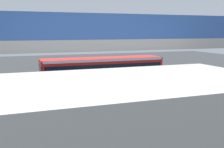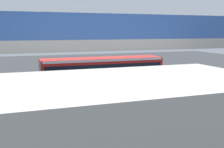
{
  "view_description": "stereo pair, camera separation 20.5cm",
  "coord_description": "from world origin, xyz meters",
  "px_view_note": "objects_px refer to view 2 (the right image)",
  "views": [
    {
      "loc": [
        8.09,
        24.15,
        5.66
      ],
      "look_at": [
        -0.47,
        0.61,
        1.6
      ],
      "focal_mm": 42.7,
      "sensor_mm": 36.0,
      "label": 1
    },
    {
      "loc": [
        7.89,
        24.22,
        5.66
      ],
      "look_at": [
        -0.47,
        0.61,
        1.6
      ],
      "focal_mm": 42.7,
      "sensor_mm": 36.0,
      "label": 2
    }
  ],
  "objects_px": {
    "bicycle_black": "(222,90)",
    "bicycle_orange": "(206,84)",
    "traffic_sign": "(95,66)",
    "pedestrian": "(74,92)",
    "city_bus": "(102,71)"
  },
  "relations": [
    {
      "from": "city_bus",
      "to": "bicycle_black",
      "type": "height_order",
      "value": "city_bus"
    },
    {
      "from": "bicycle_black",
      "to": "bicycle_orange",
      "type": "xyz_separation_m",
      "value": [
        -0.53,
        -2.75,
        0.0
      ]
    },
    {
      "from": "pedestrian",
      "to": "traffic_sign",
      "type": "distance_m",
      "value": 8.67
    },
    {
      "from": "bicycle_black",
      "to": "bicycle_orange",
      "type": "distance_m",
      "value": 2.81
    },
    {
      "from": "traffic_sign",
      "to": "city_bus",
      "type": "bearing_deg",
      "value": 83.74
    },
    {
      "from": "pedestrian",
      "to": "bicycle_orange",
      "type": "bearing_deg",
      "value": -173.85
    },
    {
      "from": "bicycle_orange",
      "to": "pedestrian",
      "type": "height_order",
      "value": "pedestrian"
    },
    {
      "from": "city_bus",
      "to": "traffic_sign",
      "type": "bearing_deg",
      "value": -96.26
    },
    {
      "from": "bicycle_orange",
      "to": "pedestrian",
      "type": "xyz_separation_m",
      "value": [
        13.89,
        1.5,
        0.51
      ]
    },
    {
      "from": "traffic_sign",
      "to": "bicycle_orange",
      "type": "bearing_deg",
      "value": 148.2
    },
    {
      "from": "city_bus",
      "to": "pedestrian",
      "type": "height_order",
      "value": "city_bus"
    },
    {
      "from": "traffic_sign",
      "to": "pedestrian",
      "type": "bearing_deg",
      "value": 62.56
    },
    {
      "from": "city_bus",
      "to": "traffic_sign",
      "type": "height_order",
      "value": "city_bus"
    },
    {
      "from": "city_bus",
      "to": "pedestrian",
      "type": "bearing_deg",
      "value": 46.29
    },
    {
      "from": "bicycle_orange",
      "to": "traffic_sign",
      "type": "relative_size",
      "value": 0.63
    }
  ]
}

